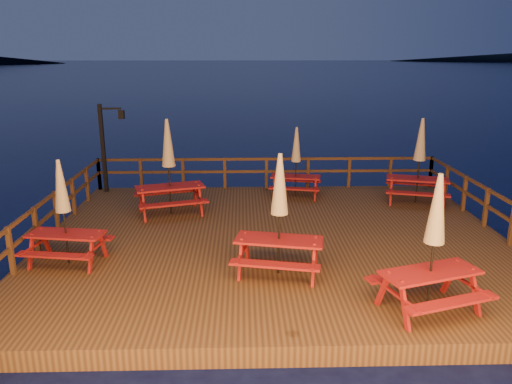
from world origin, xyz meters
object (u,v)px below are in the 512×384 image
picnic_table_0 (419,160)px  picnic_table_2 (296,161)px  lamp_post (107,140)px  picnic_table_1 (169,166)px

picnic_table_0 → picnic_table_2: picnic_table_0 is taller
lamp_post → picnic_table_0: 10.22m
picnic_table_1 → picnic_table_2: 4.28m
lamp_post → picnic_table_0: bearing=-9.1°
picnic_table_1 → lamp_post: bearing=117.0°
lamp_post → picnic_table_0: (10.09, -1.61, -0.39)m
picnic_table_0 → picnic_table_1: (-7.69, -0.88, 0.06)m
picnic_table_1 → picnic_table_2: (3.91, 1.73, -0.26)m
lamp_post → picnic_table_2: bearing=-6.9°
picnic_table_2 → lamp_post: bearing=-175.7°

